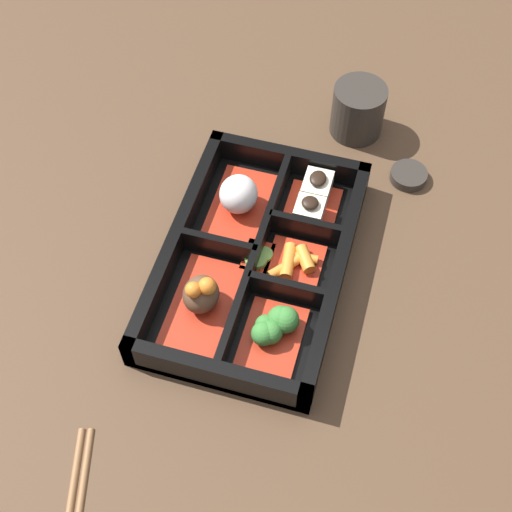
% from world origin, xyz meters
% --- Properties ---
extents(ground_plane, '(3.00, 3.00, 0.00)m').
position_xyz_m(ground_plane, '(0.00, 0.00, 0.00)').
color(ground_plane, '#4C3523').
extents(bento_base, '(0.31, 0.20, 0.01)m').
position_xyz_m(bento_base, '(0.00, 0.00, 0.01)').
color(bento_base, black).
rests_on(bento_base, ground_plane).
extents(bento_rim, '(0.31, 0.20, 0.04)m').
position_xyz_m(bento_rim, '(0.00, -0.00, 0.02)').
color(bento_rim, black).
rests_on(bento_rim, ground_plane).
extents(bowl_stew, '(0.12, 0.06, 0.06)m').
position_xyz_m(bowl_stew, '(-0.07, 0.04, 0.03)').
color(bowl_stew, '#B22D19').
rests_on(bowl_stew, bento_base).
extents(bowl_rice, '(0.12, 0.06, 0.05)m').
position_xyz_m(bowl_rice, '(0.07, 0.04, 0.03)').
color(bowl_rice, '#B22D19').
rests_on(bowl_rice, bento_base).
extents(bowl_greens, '(0.08, 0.06, 0.03)m').
position_xyz_m(bowl_greens, '(-0.08, -0.04, 0.02)').
color(bowl_greens, '#B22D19').
rests_on(bowl_greens, bento_base).
extents(bowl_carrots, '(0.06, 0.06, 0.02)m').
position_xyz_m(bowl_carrots, '(0.01, -0.04, 0.02)').
color(bowl_carrots, '#B22D19').
rests_on(bowl_carrots, bento_base).
extents(bowl_tofu, '(0.08, 0.06, 0.04)m').
position_xyz_m(bowl_tofu, '(0.10, -0.04, 0.02)').
color(bowl_tofu, '#B22D19').
rests_on(bowl_tofu, bento_base).
extents(bowl_pickles, '(0.04, 0.03, 0.01)m').
position_xyz_m(bowl_pickles, '(0.00, -0.00, 0.02)').
color(bowl_pickles, '#B22D19').
rests_on(bowl_pickles, bento_base).
extents(tea_cup, '(0.07, 0.07, 0.07)m').
position_xyz_m(tea_cup, '(0.24, -0.06, 0.04)').
color(tea_cup, '#2D2823').
rests_on(tea_cup, ground_plane).
extents(sauce_dish, '(0.05, 0.05, 0.01)m').
position_xyz_m(sauce_dish, '(0.18, -0.14, 0.01)').
color(sauce_dish, '#2D2823').
rests_on(sauce_dish, ground_plane).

